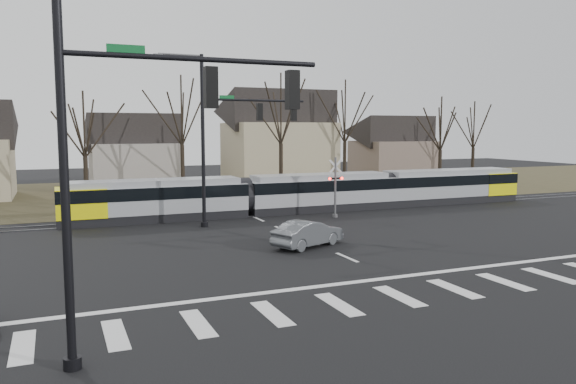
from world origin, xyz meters
name	(u,v)px	position (x,y,z in m)	size (l,w,h in m)	color
ground	(370,267)	(0.00, 0.00, 0.00)	(140.00, 140.00, 0.00)	black
grass_verge	(194,191)	(0.00, 32.00, 0.01)	(140.00, 28.00, 0.01)	#38331E
crosswalk	(427,292)	(0.00, -4.00, 0.01)	(27.00, 2.60, 0.01)	silver
stop_line	(393,277)	(0.00, -1.80, 0.01)	(28.00, 0.35, 0.01)	silver
lane_dashes	(249,215)	(0.00, 16.00, 0.01)	(0.18, 30.00, 0.01)	silver
rail_pair	(250,215)	(0.00, 15.80, 0.03)	(90.00, 1.52, 0.06)	#59595E
tram	(318,191)	(5.31, 16.00, 1.45)	(34.99, 2.60, 2.65)	gray
sedan	(308,233)	(-0.63, 4.91, 0.67)	(4.27, 2.93, 1.33)	#525559
signal_pole_near_left	(132,135)	(-10.41, -6.00, 5.70)	(9.28, 0.44, 10.20)	black
signal_pole_far	(229,132)	(-2.41, 12.50, 5.70)	(9.28, 0.44, 10.20)	black
rail_crossing_signal	(335,189)	(5.00, 12.79, 1.89)	(1.08, 0.36, 4.00)	#59595B
tree_row	(233,139)	(2.00, 26.00, 5.00)	(59.20, 7.20, 10.00)	black
house_b	(133,149)	(-5.00, 36.00, 3.97)	(8.64, 7.56, 7.65)	gray
house_c	(279,135)	(9.00, 33.00, 5.23)	(10.80, 8.64, 10.10)	tan
house_d	(393,146)	(24.00, 35.00, 3.97)	(8.64, 7.56, 7.65)	#69584E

